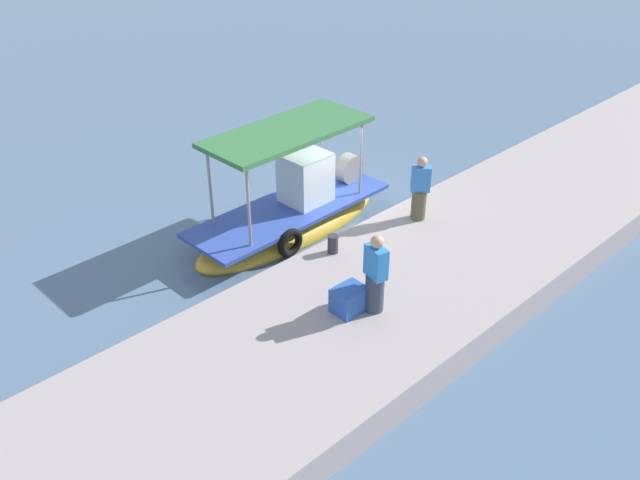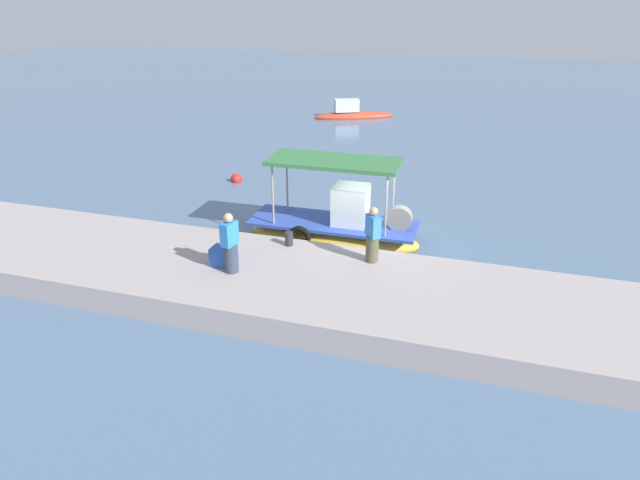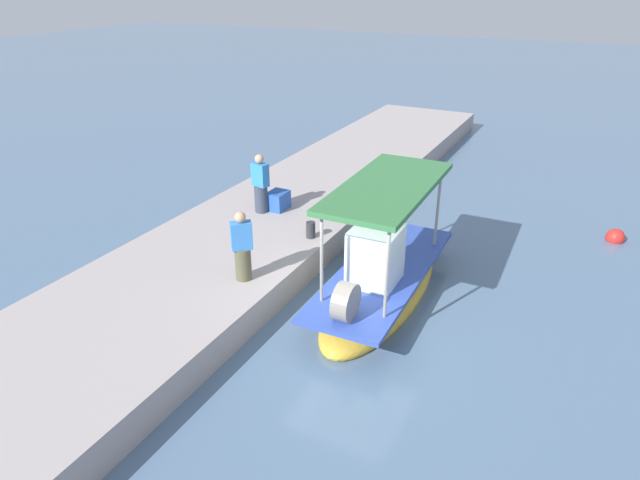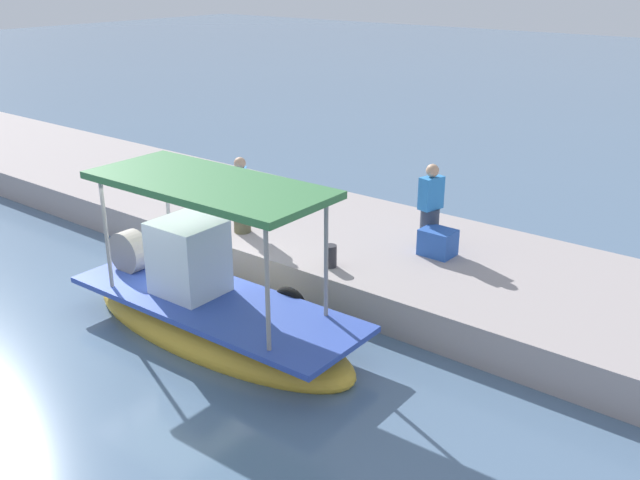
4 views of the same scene
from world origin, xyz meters
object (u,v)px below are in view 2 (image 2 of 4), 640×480
object	(u,v)px
cargo_crate	(224,256)
moored_boat_near	(353,114)
fisherman_by_crate	(230,246)
marker_buoy	(236,179)
fisherman_near_bollard	(373,237)
mooring_bollard	(289,239)
main_fishing_boat	(336,227)

from	to	relation	value
cargo_crate	moored_boat_near	size ratio (longest dim) A/B	0.12
fisherman_by_crate	moored_boat_near	distance (m)	23.93
marker_buoy	moored_boat_near	size ratio (longest dim) A/B	0.10
fisherman_near_bollard	moored_boat_near	xyz separation A→B (m)	(-6.06, 22.01, -1.24)
fisherman_near_bollard	mooring_bollard	xyz separation A→B (m)	(-2.59, 0.32, -0.52)
mooring_bollard	marker_buoy	xyz separation A→B (m)	(-5.08, 7.12, -0.82)
fisherman_near_bollard	marker_buoy	xyz separation A→B (m)	(-7.67, 7.44, -1.35)
fisherman_by_crate	marker_buoy	size ratio (longest dim) A/B	3.30
fisherman_near_bollard	marker_buoy	world-z (taller)	fisherman_near_bollard
mooring_bollard	moored_boat_near	bearing A→B (deg)	99.09
cargo_crate	moored_boat_near	xyz separation A→B (m)	(-2.19, 23.45, -0.76)
mooring_bollard	moored_boat_near	distance (m)	21.98
fisherman_near_bollard	cargo_crate	bearing A→B (deg)	-159.63
main_fishing_boat	mooring_bollard	world-z (taller)	main_fishing_boat
fisherman_near_bollard	moored_boat_near	distance (m)	22.86
main_fishing_boat	fisherman_near_bollard	bearing A→B (deg)	-55.74
main_fishing_boat	marker_buoy	world-z (taller)	main_fishing_boat
fisherman_by_crate	cargo_crate	bearing A→B (deg)	140.68
fisherman_near_bollard	main_fishing_boat	bearing A→B (deg)	124.26
main_fishing_boat	fisherman_near_bollard	world-z (taller)	main_fishing_boat
fisherman_near_bollard	fisherman_by_crate	distance (m)	3.90
fisherman_near_bollard	cargo_crate	world-z (taller)	fisherman_near_bollard
mooring_bollard	main_fishing_boat	bearing A→B (deg)	70.31
fisherman_near_bollard	fisherman_by_crate	bearing A→B (deg)	-153.37
fisherman_near_bollard	cargo_crate	size ratio (longest dim) A/B	2.52
main_fishing_boat	fisherman_by_crate	distance (m)	4.79
mooring_bollard	marker_buoy	world-z (taller)	mooring_bollard
mooring_bollard	fisherman_near_bollard	bearing A→B (deg)	-7.00
mooring_bollard	moored_boat_near	world-z (taller)	moored_boat_near
fisherman_by_crate	marker_buoy	xyz separation A→B (m)	(-4.18, 9.19, -1.38)
fisherman_near_bollard	fisherman_by_crate	xyz separation A→B (m)	(-3.49, -1.75, 0.03)
fisherman_by_crate	fisherman_near_bollard	bearing A→B (deg)	26.63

